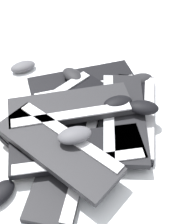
{
  "coord_description": "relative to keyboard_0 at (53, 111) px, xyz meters",
  "views": [
    {
      "loc": [
        -0.12,
        0.71,
        0.87
      ],
      "look_at": [
        -0.06,
        -0.08,
        0.04
      ],
      "focal_mm": 50.0,
      "sensor_mm": 36.0,
      "label": 1
    }
  ],
  "objects": [
    {
      "name": "keyboard_2",
      "position": [
        -0.31,
        -0.01,
        0.0
      ],
      "size": [
        0.18,
        0.45,
        0.03
      ],
      "color": "black",
      "rests_on": "ground"
    },
    {
      "name": "mouse_1",
      "position": [
        0.18,
        -0.25,
        0.01
      ],
      "size": [
        0.13,
        0.12,
        0.04
      ],
      "primitive_type": "ellipsoid",
      "rotation": [
        0.0,
        0.0,
        3.72
      ],
      "color": "#4C4C51",
      "rests_on": "ground"
    },
    {
      "name": "keyboard_6",
      "position": [
        -0.08,
        0.03,
        0.06
      ],
      "size": [
        0.46,
        0.27,
        0.03
      ],
      "color": "#232326",
      "rests_on": "keyboard_4"
    },
    {
      "name": "keyboard_3",
      "position": [
        -0.1,
        -0.18,
        0.0
      ],
      "size": [
        0.46,
        0.3,
        0.03
      ],
      "color": "black",
      "rests_on": "ground"
    },
    {
      "name": "keyboard_1",
      "position": [
        -0.08,
        0.23,
        0.0
      ],
      "size": [
        0.2,
        0.45,
        0.03
      ],
      "color": "black",
      "rests_on": "ground"
    },
    {
      "name": "mouse_4",
      "position": [
        -0.24,
        0.0,
        0.07
      ],
      "size": [
        0.13,
        0.11,
        0.04
      ],
      "primitive_type": "ellipsoid",
      "rotation": [
        0.0,
        0.0,
        0.42
      ],
      "color": "black",
      "rests_on": "keyboard_7"
    },
    {
      "name": "mouse_5",
      "position": [
        -0.34,
        0.02,
        0.07
      ],
      "size": [
        0.11,
        0.07,
        0.04
      ],
      "primitive_type": "ellipsoid",
      "rotation": [
        0.0,
        0.0,
        6.23
      ],
      "color": "black",
      "rests_on": "keyboard_7"
    },
    {
      "name": "keyboard_8",
      "position": [
        -0.06,
        0.22,
        0.06
      ],
      "size": [
        0.45,
        0.37,
        0.03
      ],
      "color": "#232326",
      "rests_on": "keyboard_5"
    },
    {
      "name": "cable_0",
      "position": [
        -0.16,
        0.16,
        -0.01
      ],
      "size": [
        0.43,
        0.21,
        0.01
      ],
      "color": "black",
      "rests_on": "ground"
    },
    {
      "name": "keyboard_4",
      "position": [
        -0.02,
        0.01,
        0.03
      ],
      "size": [
        0.4,
        0.43,
        0.03
      ],
      "color": "black",
      "rests_on": "keyboard_0"
    },
    {
      "name": "keyboard_5",
      "position": [
        -0.12,
        0.2,
        0.03
      ],
      "size": [
        0.46,
        0.25,
        0.03
      ],
      "color": "black",
      "rests_on": "keyboard_1"
    },
    {
      "name": "mouse_3",
      "position": [
        -0.11,
        0.19,
        0.1
      ],
      "size": [
        0.13,
        0.1,
        0.04
      ],
      "primitive_type": "ellipsoid",
      "rotation": [
        0.0,
        0.0,
        0.39
      ],
      "color": "#4C4C51",
      "rests_on": "keyboard_8"
    },
    {
      "name": "mouse_0",
      "position": [
        -0.34,
        -0.21,
        0.01
      ],
      "size": [
        0.13,
        0.11,
        0.04
      ],
      "primitive_type": "ellipsoid",
      "rotation": [
        0.0,
        0.0,
        0.45
      ],
      "color": "black",
      "rests_on": "ground"
    },
    {
      "name": "keyboard_0",
      "position": [
        0.0,
        0.0,
        0.0
      ],
      "size": [
        0.4,
        0.43,
        0.03
      ],
      "color": "black",
      "rests_on": "ground"
    },
    {
      "name": "mouse_2",
      "position": [
        -0.06,
        -0.17,
        0.04
      ],
      "size": [
        0.12,
        0.13,
        0.04
      ],
      "primitive_type": "ellipsoid",
      "rotation": [
        0.0,
        0.0,
        2.33
      ],
      "color": "black",
      "rests_on": "keyboard_3"
    },
    {
      "name": "ground_plane",
      "position": [
        -0.09,
        0.1,
        -0.01
      ],
      "size": [
        3.2,
        3.2,
        0.0
      ],
      "primitive_type": "plane",
      "color": "silver"
    },
    {
      "name": "keyboard_7",
      "position": [
        -0.27,
        0.03,
        0.03
      ],
      "size": [
        0.17,
        0.45,
        0.03
      ],
      "color": "black",
      "rests_on": "keyboard_2"
    }
  ]
}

